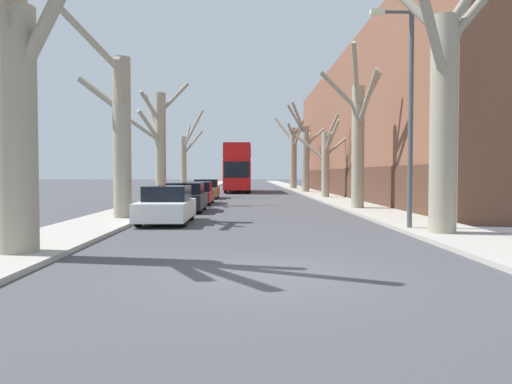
% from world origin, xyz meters
% --- Properties ---
extents(ground_plane, '(300.00, 300.00, 0.00)m').
position_xyz_m(ground_plane, '(0.00, 0.00, 0.00)').
color(ground_plane, '#424247').
extents(sidewalk_left, '(2.56, 120.00, 0.12)m').
position_xyz_m(sidewalk_left, '(-5.75, 50.00, 0.06)').
color(sidewalk_left, '#A39E93').
rests_on(sidewalk_left, ground).
extents(sidewalk_right, '(2.56, 120.00, 0.12)m').
position_xyz_m(sidewalk_right, '(5.75, 50.00, 0.06)').
color(sidewalk_right, '#A39E93').
rests_on(sidewalk_right, ground).
extents(building_facade_right, '(10.08, 47.31, 11.16)m').
position_xyz_m(building_facade_right, '(12.01, 31.94, 5.57)').
color(building_facade_right, brown).
rests_on(building_facade_right, ground).
extents(street_tree_left_0, '(4.26, 2.77, 8.24)m').
position_xyz_m(street_tree_left_0, '(-5.43, 1.85, 3.48)').
color(street_tree_left_0, gray).
rests_on(street_tree_left_0, ground).
extents(street_tree_left_1, '(2.18, 2.76, 7.81)m').
position_xyz_m(street_tree_left_1, '(-5.36, 10.57, 3.54)').
color(street_tree_left_1, gray).
rests_on(street_tree_left_1, ground).
extents(street_tree_left_2, '(3.92, 3.47, 7.33)m').
position_xyz_m(street_tree_left_2, '(-5.49, 20.26, 3.66)').
color(street_tree_left_2, gray).
rests_on(street_tree_left_2, ground).
extents(street_tree_left_3, '(2.05, 3.74, 6.65)m').
position_xyz_m(street_tree_left_3, '(-5.26, 30.60, 2.85)').
color(street_tree_left_3, gray).
rests_on(street_tree_left_3, ground).
extents(street_tree_right_0, '(3.71, 3.72, 8.18)m').
position_xyz_m(street_tree_right_0, '(5.37, 5.34, 3.88)').
color(street_tree_right_0, gray).
rests_on(street_tree_right_0, ground).
extents(street_tree_right_1, '(2.87, 3.09, 7.92)m').
position_xyz_m(street_tree_right_1, '(5.21, 15.92, 3.67)').
color(street_tree_right_1, gray).
rests_on(street_tree_right_1, ground).
extents(street_tree_right_2, '(4.81, 2.92, 6.19)m').
position_xyz_m(street_tree_right_2, '(5.52, 27.66, 2.93)').
color(street_tree_right_2, gray).
rests_on(street_tree_right_2, ground).
extents(street_tree_right_3, '(4.53, 4.25, 8.59)m').
position_xyz_m(street_tree_right_3, '(5.33, 38.74, 3.81)').
color(street_tree_right_3, gray).
rests_on(street_tree_right_3, ground).
extents(street_tree_right_4, '(3.44, 3.31, 8.59)m').
position_xyz_m(street_tree_right_4, '(5.22, 50.17, 4.25)').
color(street_tree_right_4, gray).
rests_on(street_tree_right_4, ground).
extents(double_decker_bus, '(2.54, 10.86, 4.66)m').
position_xyz_m(double_decker_bus, '(-1.24, 40.95, 2.63)').
color(double_decker_bus, red).
rests_on(double_decker_bus, ground).
extents(parked_car_0, '(1.78, 4.20, 1.39)m').
position_xyz_m(parked_car_0, '(-3.38, 9.61, 0.66)').
color(parked_car_0, silver).
rests_on(parked_car_0, ground).
extents(parked_car_1, '(1.86, 4.20, 1.40)m').
position_xyz_m(parked_car_1, '(-3.38, 15.40, 0.67)').
color(parked_car_1, black).
rests_on(parked_car_1, ground).
extents(parked_car_2, '(1.83, 4.49, 1.35)m').
position_xyz_m(parked_car_2, '(-3.38, 21.43, 0.64)').
color(parked_car_2, maroon).
rests_on(parked_car_2, ground).
extents(parked_car_3, '(1.83, 4.02, 1.42)m').
position_xyz_m(parked_car_3, '(-3.38, 28.05, 0.67)').
color(parked_car_3, olive).
rests_on(parked_car_3, ground).
extents(lamp_post, '(1.40, 0.20, 7.13)m').
position_xyz_m(lamp_post, '(4.74, 6.82, 4.02)').
color(lamp_post, '#4C4F54').
rests_on(lamp_post, ground).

